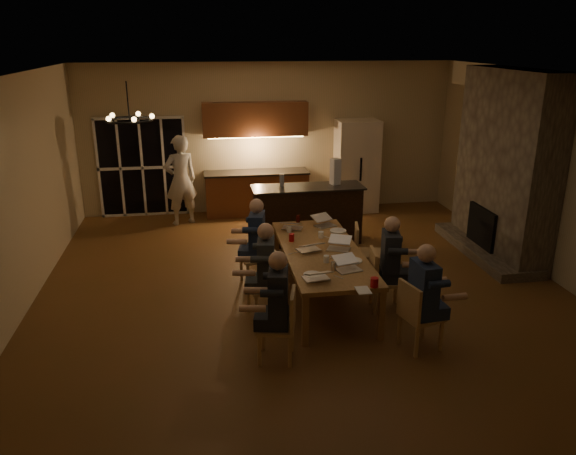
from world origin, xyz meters
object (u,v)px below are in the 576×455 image
(mug_mid, at_px, (321,235))
(mug_back, at_px, (289,229))
(chair_right_far, at_px, (369,253))
(person_right_mid, at_px, (390,264))
(chair_left_mid, at_px, (265,287))
(redcup_mid, at_px, (292,237))
(chandelier, at_px, (129,120))
(laptop_d, at_px, (339,242))
(plate_left, at_px, (312,275))
(person_right_near, at_px, (423,298))
(laptop_e, at_px, (292,222))
(person_left_near, at_px, (278,306))
(chair_left_far, at_px, (255,257))
(chair_right_mid, at_px, (386,280))
(person_left_far, at_px, (257,242))
(can_silver, at_px, (333,266))
(plate_near, at_px, (353,261))
(redcup_near, at_px, (374,282))
(refrigerator, at_px, (356,166))
(person_left_mid, at_px, (266,272))
(bar_blender, at_px, (335,171))
(plate_far, at_px, (338,231))
(mug_front, at_px, (326,259))
(dining_table, at_px, (321,274))
(chair_left_near, at_px, (276,325))
(chair_right_near, at_px, (421,315))
(laptop_b, at_px, (349,263))
(can_cola, at_px, (298,219))
(laptop_f, at_px, (325,220))
(standing_person, at_px, (181,180))
(bar_island, at_px, (307,215))
(bar_bottle, at_px, (282,180))

(mug_mid, height_order, mug_back, same)
(chair_right_far, relative_size, person_right_mid, 0.64)
(chair_left_mid, distance_m, redcup_mid, 1.11)
(chandelier, height_order, mug_back, chandelier)
(laptop_d, height_order, plate_left, laptop_d)
(person_right_near, xyz_separation_m, person_right_mid, (-0.05, 1.09, 0.00))
(laptop_e, bearing_deg, person_left_near, 97.74)
(chair_left_far, relative_size, person_right_near, 0.64)
(chair_right_mid, relative_size, person_left_near, 0.64)
(chair_left_mid, relative_size, person_left_far, 0.64)
(can_silver, height_order, plate_near, can_silver)
(chair_right_far, height_order, redcup_near, chair_right_far)
(refrigerator, distance_m, person_left_mid, 5.44)
(person_right_near, xyz_separation_m, bar_blender, (-0.13, 4.07, 0.63))
(plate_far, bearing_deg, mug_front, -110.77)
(refrigerator, height_order, dining_table, refrigerator)
(person_right_mid, height_order, chandelier, chandelier)
(chair_left_near, distance_m, chair_right_near, 1.80)
(chair_right_mid, xyz_separation_m, laptop_b, (-0.63, -0.28, 0.42))
(person_right_mid, relative_size, plate_near, 5.52)
(person_left_far, distance_m, can_cola, 1.03)
(chair_left_mid, xyz_separation_m, person_right_near, (1.80, -1.13, 0.24))
(redcup_mid, bearing_deg, laptop_f, 42.96)
(person_left_near, xyz_separation_m, laptop_d, (1.10, 1.54, 0.17))
(can_silver, bearing_deg, person_right_near, -43.03)
(standing_person, bearing_deg, bar_island, 126.18)
(dining_table, distance_m, chair_right_far, 1.04)
(laptop_b, bearing_deg, chair_right_near, -62.23)
(laptop_f, distance_m, can_silver, 1.83)
(standing_person, bearing_deg, chair_left_far, 88.92)
(refrigerator, relative_size, laptop_f, 6.25)
(plate_far, bearing_deg, chair_right_far, -26.61)
(chandelier, bearing_deg, dining_table, 11.50)
(laptop_f, distance_m, plate_near, 1.54)
(dining_table, distance_m, chair_left_mid, 1.01)
(person_left_near, xyz_separation_m, bar_blender, (1.63, 4.02, 0.63))
(chair_left_mid, bearing_deg, plate_near, 78.56)
(chair_right_mid, relative_size, redcup_near, 7.42)
(person_left_far, height_order, mug_mid, person_left_far)
(chandelier, height_order, laptop_b, chandelier)
(chair_right_near, relative_size, laptop_b, 2.78)
(mug_front, xyz_separation_m, plate_left, (-0.27, -0.41, -0.04))
(person_right_near, relative_size, laptop_e, 4.31)
(mug_front, relative_size, can_silver, 0.83)
(chair_right_mid, bearing_deg, mug_front, 94.35)
(chair_right_mid, height_order, bar_bottle, bar_bottle)
(mug_front, bearing_deg, laptop_d, 57.64)
(laptop_b, bearing_deg, mug_back, 93.94)
(refrigerator, relative_size, bar_bottle, 8.33)
(person_right_mid, height_order, laptop_f, person_right_mid)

